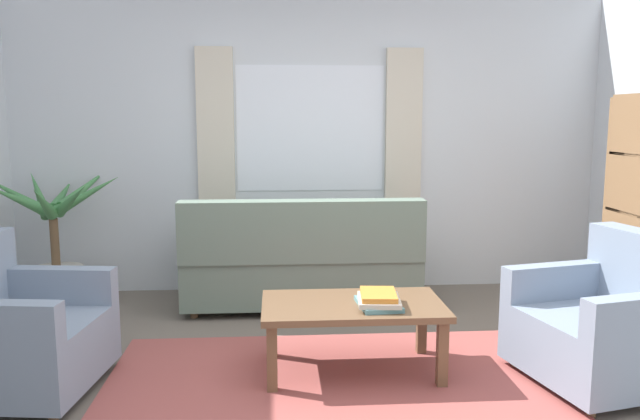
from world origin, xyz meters
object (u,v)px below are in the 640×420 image
object	(u,v)px
armchair_right	(609,324)
coffee_table	(353,312)
couch	(301,263)
book_stack_on_table	(379,300)
armchair_left	(12,332)
potted_plant	(56,248)

from	to	relation	value
armchair_right	coffee_table	size ratio (longest dim) A/B	0.91
coffee_table	couch	bearing A→B (deg)	100.70
armchair_right	book_stack_on_table	size ratio (longest dim) A/B	2.92
armchair_left	book_stack_on_table	xyz separation A→B (m)	(2.10, 0.05, 0.13)
couch	armchair_right	size ratio (longest dim) A/B	1.90
book_stack_on_table	potted_plant	distance (m)	2.92
couch	armchair_left	world-z (taller)	couch
coffee_table	potted_plant	xyz separation A→B (m)	(-2.27, 1.55, 0.10)
coffee_table	potted_plant	bearing A→B (deg)	145.68
coffee_table	book_stack_on_table	size ratio (longest dim) A/B	3.21
coffee_table	potted_plant	size ratio (longest dim) A/B	0.95
armchair_left	book_stack_on_table	distance (m)	2.11
couch	book_stack_on_table	distance (m)	1.51
armchair_right	book_stack_on_table	xyz separation A→B (m)	(-1.34, 0.16, 0.13)
couch	potted_plant	xyz separation A→B (m)	(-2.01, 0.19, 0.12)
armchair_right	armchair_left	bearing A→B (deg)	-104.62
couch	armchair_left	distance (m)	2.27
armchair_right	book_stack_on_table	bearing A→B (deg)	-109.78
couch	potted_plant	distance (m)	2.02
armchair_right	coffee_table	xyz separation A→B (m)	(-1.48, 0.25, 0.03)
couch	armchair_right	world-z (taller)	couch
armchair_right	coffee_table	bearing A→B (deg)	-112.50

